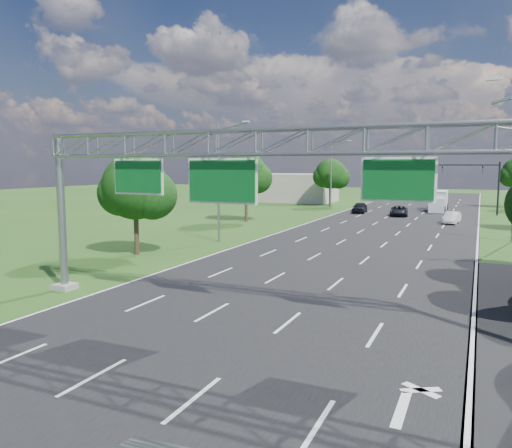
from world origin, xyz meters
The scene contains 15 objects.
ground centered at (0.00, 30.00, 0.00)m, with size 220.00×220.00×0.00m, color #264E17.
road centered at (0.00, 30.00, 0.00)m, with size 18.00×180.00×0.02m, color black.
road_flare centered at (10.20, 14.00, 0.00)m, with size 3.00×30.00×0.02m, color black.
sign_gantry centered at (0.33, 12.00, 6.89)m, with size 23.50×1.00×9.56m.
traffic_signal centered at (7.48, 65.00, 5.17)m, with size 12.21×0.24×7.00m.
streetlight_l_near centered at (-11.30, 30.00, 5.58)m, with size 2.97×0.22×10.16m.
streetlight_l_far centered at (-11.30, 65.00, 5.58)m, with size 2.97×0.22×10.16m.
tree_verge_la centered at (-13.92, 22.04, 4.76)m, with size 5.76×4.80×7.40m.
tree_verge_lb centered at (-15.92, 45.04, 5.41)m, with size 5.76×4.80×8.06m.
tree_verge_lc centered at (-12.92, 70.04, 4.98)m, with size 5.76×4.80×7.62m.
building_left centered at (-22.00, 78.00, 2.50)m, with size 14.00×10.00×5.00m, color #B0A193.
car_queue_b centered at (-0.67, 59.02, 0.66)m, with size 2.18×4.72×1.31m, color black.
car_queue_c centered at (-6.25, 61.04, 0.74)m, with size 1.74×4.33×1.47m, color black.
car_queue_d centered at (6.06, 52.71, 0.66)m, with size 1.40×4.01×1.32m, color silver.
box_truck centered at (3.41, 68.97, 1.37)m, with size 2.32×7.57×2.86m.
Camera 1 is at (8.85, -7.40, 6.53)m, focal length 35.00 mm.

